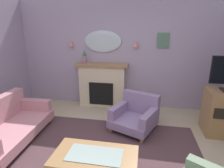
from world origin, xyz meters
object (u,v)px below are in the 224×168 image
object	(u,v)px
fireplace	(102,85)
floral_couch	(6,125)
wall_mirror	(103,41)
wall_sconce_right	(136,44)
mantel_vase_left	(84,56)
coffee_table	(95,158)
wall_sconce_left	(71,43)
framed_picture	(163,40)
armchair_near_fireplace	(136,114)

from	to	relation	value
fireplace	floral_couch	bearing A→B (deg)	-125.02
wall_mirror	wall_sconce_right	xyz separation A→B (m)	(0.85, -0.05, -0.05)
mantel_vase_left	coffee_table	xyz separation A→B (m)	(0.97, -2.57, -0.96)
wall_mirror	wall_sconce_left	size ratio (longest dim) A/B	6.86
fireplace	framed_picture	distance (m)	1.91
wall_sconce_left	wall_mirror	bearing A→B (deg)	3.37
coffee_table	armchair_near_fireplace	distance (m)	1.62
coffee_table	wall_sconce_left	bearing A→B (deg)	116.97
wall_mirror	framed_picture	world-z (taller)	wall_mirror
framed_picture	armchair_near_fireplace	size ratio (longest dim) A/B	0.34
armchair_near_fireplace	floral_couch	bearing A→B (deg)	-158.84
wall_mirror	coffee_table	bearing A→B (deg)	-79.27
coffee_table	mantel_vase_left	bearing A→B (deg)	110.66
framed_picture	wall_mirror	bearing A→B (deg)	-179.62
coffee_table	armchair_near_fireplace	xyz separation A→B (m)	(0.44, 1.56, -0.08)
wall_mirror	mantel_vase_left	bearing A→B (deg)	-159.30
floral_couch	coffee_table	bearing A→B (deg)	-19.44
wall_mirror	framed_picture	distance (m)	1.50
floral_couch	fireplace	bearing A→B (deg)	54.98
mantel_vase_left	floral_couch	bearing A→B (deg)	-115.43
wall_mirror	coffee_table	size ratio (longest dim) A/B	0.87
mantel_vase_left	wall_mirror	xyz separation A→B (m)	(0.45, 0.17, 0.36)
fireplace	wall_sconce_right	distance (m)	1.38
floral_couch	framed_picture	bearing A→B (deg)	36.17
wall_sconce_left	fireplace	bearing A→B (deg)	-6.16
coffee_table	fireplace	bearing A→B (deg)	101.30
wall_sconce_right	framed_picture	world-z (taller)	framed_picture
fireplace	framed_picture	bearing A→B (deg)	5.77
wall_sconce_left	coffee_table	bearing A→B (deg)	-63.03
wall_sconce_right	armchair_near_fireplace	distance (m)	1.77
framed_picture	wall_sconce_left	bearing A→B (deg)	-178.54
wall_sconce_left	armchair_near_fireplace	size ratio (longest dim) A/B	0.13
fireplace	coffee_table	distance (m)	2.66
framed_picture	floral_couch	world-z (taller)	framed_picture
wall_sconce_left	floral_couch	distance (m)	2.48
wall_sconce_right	framed_picture	distance (m)	0.66
fireplace	coffee_table	world-z (taller)	fireplace
fireplace	wall_sconce_right	xyz separation A→B (m)	(0.85, 0.09, 1.09)
floral_couch	wall_mirror	bearing A→B (deg)	56.85
armchair_near_fireplace	fireplace	bearing A→B (deg)	132.77
framed_picture	floral_couch	xyz separation A→B (m)	(-2.86, -2.09, -1.43)
wall_sconce_left	wall_sconce_right	size ratio (longest dim) A/B	1.00
wall_sconce_left	wall_sconce_right	distance (m)	1.70
wall_sconce_left	framed_picture	size ratio (longest dim) A/B	0.39
wall_sconce_right	wall_mirror	bearing A→B (deg)	176.63
fireplace	mantel_vase_left	world-z (taller)	mantel_vase_left
floral_couch	armchair_near_fireplace	distance (m)	2.49
fireplace	wall_sconce_left	world-z (taller)	wall_sconce_left
fireplace	framed_picture	world-z (taller)	framed_picture
fireplace	floral_couch	world-z (taller)	fireplace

